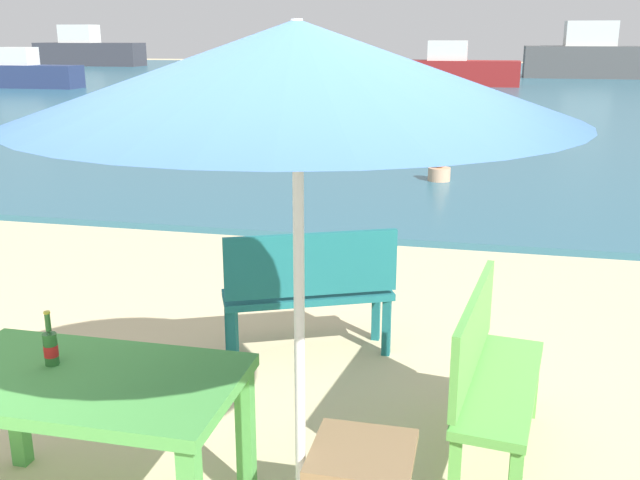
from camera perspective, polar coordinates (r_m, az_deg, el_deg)
sea_water at (r=32.68m, az=11.58°, el=11.86°), size 120.00×50.00×0.08m
picnic_table_green at (r=3.53m, az=-17.97°, el=-11.77°), size 1.40×0.80×0.76m
beer_bottle_amber at (r=3.60m, az=-20.54°, el=-7.85°), size 0.07×0.07×0.26m
patio_umbrella at (r=2.70m, az=-1.82°, el=13.22°), size 2.10×2.10×2.30m
bench_teal_center at (r=5.07m, az=-0.85°, el=-3.67°), size 1.24×0.82×0.95m
bench_green_left at (r=3.99m, az=13.21°, el=-9.80°), size 0.51×1.24×0.95m
swimmer_person at (r=11.17m, az=9.42°, el=5.46°), size 0.34×0.34×0.41m
boat_ferry at (r=53.64m, az=-17.87°, el=14.04°), size 7.48×2.04×2.72m
boat_barge at (r=39.62m, az=21.30°, el=13.29°), size 7.57×2.07×2.75m
boat_sailboat at (r=32.69m, az=-22.18°, el=12.12°), size 4.44×1.21×1.62m
boat_fishing_trawler at (r=32.12m, az=10.72°, el=13.10°), size 5.12×1.40×1.86m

